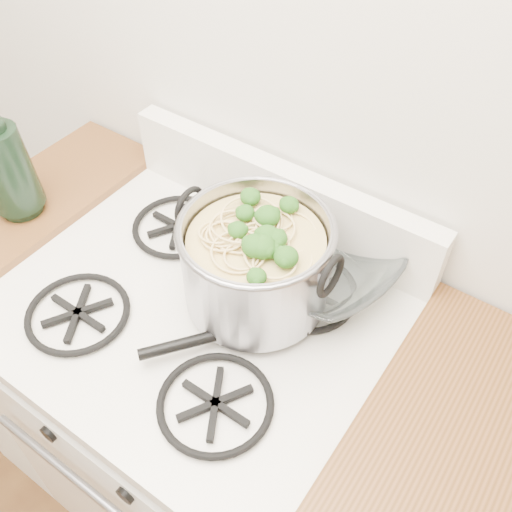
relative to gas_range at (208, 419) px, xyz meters
The scene contains 6 objects.
gas_range is the anchor object (origin of this frame).
counter_left 0.51m from the gas_range, behind, with size 0.25×0.65×0.92m.
stock_pot 0.59m from the gas_range, 41.95° to the left, with size 0.32×0.29×0.20m.
spatula 0.53m from the gas_range, 14.89° to the left, with size 0.29×0.31×0.02m, color black, non-canonical shape.
glass_bowl 0.57m from the gas_range, 48.79° to the left, with size 0.12×0.12×0.03m, color white.
bottle 0.80m from the gas_range, behind, with size 0.12×0.12×0.30m, color black.
Camera 1 is at (0.51, 0.76, 1.80)m, focal length 40.00 mm.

